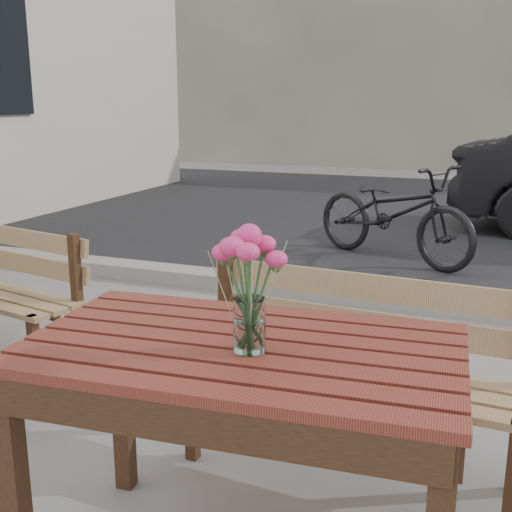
% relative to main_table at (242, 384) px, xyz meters
% --- Properties ---
extents(street, '(30.00, 8.12, 0.12)m').
position_rel_main_table_xyz_m(street, '(0.07, 4.98, -0.63)').
color(street, black).
rests_on(street, ground).
extents(backdrop_buildings, '(15.50, 4.00, 8.00)m').
position_rel_main_table_xyz_m(backdrop_buildings, '(0.24, 14.31, 2.95)').
color(backdrop_buildings, slate).
rests_on(backdrop_buildings, ground).
extents(main_table, '(1.33, 0.84, 0.79)m').
position_rel_main_table_xyz_m(main_table, '(0.00, 0.00, 0.00)').
color(main_table, '#561E16').
rests_on(main_table, ground).
extents(main_bench, '(1.39, 0.49, 0.85)m').
position_rel_main_table_xyz_m(main_bench, '(0.18, 0.75, -0.14)').
color(main_bench, '#93734C').
rests_on(main_bench, ground).
extents(main_vase, '(0.20, 0.20, 0.37)m').
position_rel_main_table_xyz_m(main_vase, '(0.04, -0.05, 0.36)').
color(main_vase, white).
rests_on(main_vase, main_table).
extents(bicycle, '(1.83, 1.35, 0.92)m').
position_rel_main_table_xyz_m(bicycle, '(-0.26, 4.32, -0.20)').
color(bicycle, black).
rests_on(bicycle, ground).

